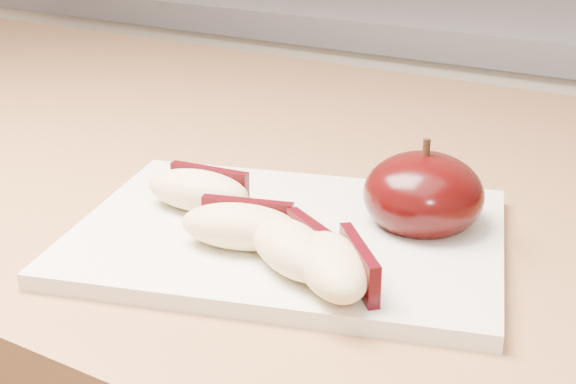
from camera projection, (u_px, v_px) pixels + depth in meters
The scene contains 7 objects.
back_cabinet at pixel (529, 281), 1.37m from camera, with size 2.40×0.62×0.94m.
cutting_board at pixel (288, 236), 0.52m from camera, with size 0.27×0.20×0.01m, color beige.
apple_half at pixel (423, 195), 0.52m from camera, with size 0.10×0.10×0.07m.
apple_wedge_a at pixel (199, 190), 0.54m from camera, with size 0.08×0.04×0.03m.
apple_wedge_b at pixel (241, 225), 0.49m from camera, with size 0.08×0.06×0.03m.
apple_wedge_c at pixel (295, 248), 0.46m from camera, with size 0.08×0.07×0.03m.
apple_wedge_d at pixel (335, 265), 0.44m from camera, with size 0.08×0.08×0.03m.
Camera 1 is at (0.28, -0.05, 1.13)m, focal length 50.00 mm.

